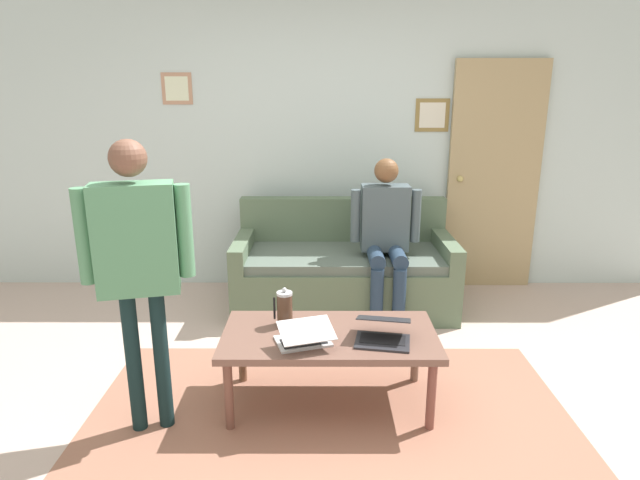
% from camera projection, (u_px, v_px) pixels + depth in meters
% --- Properties ---
extents(ground_plane, '(7.68, 7.68, 0.00)m').
position_uv_depth(ground_plane, '(313.00, 414.00, 3.02)').
color(ground_plane, '#BEA69A').
extents(area_rug, '(2.74, 1.55, 0.01)m').
position_uv_depth(area_rug, '(329.00, 412.00, 3.03)').
color(area_rug, '#986450').
rests_on(area_rug, ground_plane).
extents(back_wall, '(7.04, 0.11, 2.70)m').
position_uv_depth(back_wall, '(316.00, 140.00, 4.77)').
color(back_wall, silver).
rests_on(back_wall, ground_plane).
extents(interior_door, '(0.82, 0.09, 2.05)m').
position_uv_depth(interior_door, '(493.00, 178.00, 4.77)').
color(interior_door, tan).
rests_on(interior_door, ground_plane).
extents(couch, '(1.80, 0.86, 0.88)m').
position_uv_depth(couch, '(344.00, 271.00, 4.47)').
color(couch, '#566A51').
rests_on(couch, ground_plane).
extents(coffee_table, '(1.22, 0.63, 0.45)m').
position_uv_depth(coffee_table, '(329.00, 340.00, 3.02)').
color(coffee_table, brown).
rests_on(coffee_table, ground_plane).
extents(laptop_left, '(0.34, 0.32, 0.14)m').
position_uv_depth(laptop_left, '(383.00, 334.00, 2.91)').
color(laptop_left, '#28282D').
rests_on(laptop_left, coffee_table).
extents(laptop_center, '(0.36, 0.34, 0.14)m').
position_uv_depth(laptop_center, '(304.00, 338.00, 2.86)').
color(laptop_center, silver).
rests_on(laptop_center, coffee_table).
extents(french_press, '(0.11, 0.09, 0.23)m').
position_uv_depth(french_press, '(285.00, 308.00, 3.09)').
color(french_press, '#4C3323').
rests_on(french_press, coffee_table).
extents(person_standing, '(0.56, 0.26, 1.56)m').
position_uv_depth(person_standing, '(137.00, 253.00, 2.64)').
color(person_standing, black).
rests_on(person_standing, ground_plane).
extents(person_seated, '(0.55, 0.51, 1.28)m').
position_uv_depth(person_seated, '(386.00, 230.00, 4.14)').
color(person_seated, '#24374E').
rests_on(person_seated, ground_plane).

